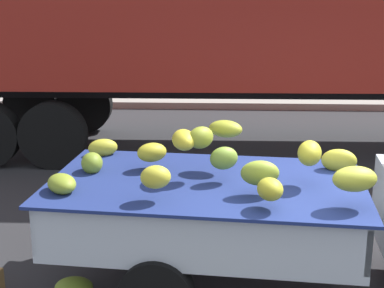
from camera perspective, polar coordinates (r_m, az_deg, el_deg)
name	(u,v)px	position (r m, az deg, el deg)	size (l,w,h in m)	color
curb_strip	(275,104)	(14.15, 8.21, 3.98)	(80.00, 0.80, 0.16)	gray
semi_trailer	(271,5)	(10.11, 7.84, 13.50)	(12.03, 2.72, 3.95)	maroon
fallen_banana_bunch_near_tailgate	(74,287)	(5.76, -11.60, -13.71)	(0.36, 0.27, 0.18)	olive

